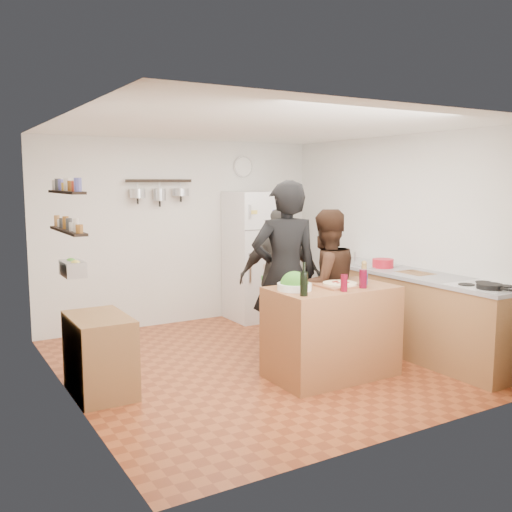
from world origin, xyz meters
TOP-DOWN VIEW (x-y plane):
  - room_shell at (0.00, 0.39)m, footprint 4.20×4.20m
  - prep_island at (0.39, -0.73)m, footprint 1.25×0.72m
  - pizza_board at (0.47, -0.75)m, footprint 0.42×0.34m
  - pizza at (0.47, -0.75)m, footprint 0.34×0.34m
  - salad_bowl at (-0.03, -0.68)m, footprint 0.33×0.33m
  - wine_bottle at (-0.11, -0.95)m, footprint 0.07×0.07m
  - wine_glass_near at (0.34, -0.97)m, footprint 0.07×0.07m
  - wine_glass_far at (0.61, -0.93)m, footprint 0.08×0.08m
  - pepper_mill at (0.84, -0.68)m, footprint 0.06×0.06m
  - salt_canister at (0.69, -0.85)m, footprint 0.08×0.08m
  - person_left at (0.16, -0.22)m, footprint 0.82×0.65m
  - person_center at (0.64, -0.29)m, footprint 0.84×0.68m
  - person_back at (0.50, 0.38)m, footprint 1.03×0.83m
  - counter_run at (1.70, -0.55)m, footprint 0.63×2.63m
  - stove_top at (1.70, -1.50)m, footprint 0.60×0.62m
  - skillet at (1.60, -1.62)m, footprint 0.25×0.25m
  - sink at (1.70, 0.30)m, footprint 0.50×0.80m
  - cutting_board at (1.70, -0.56)m, footprint 0.30×0.40m
  - red_bowl at (1.65, -0.09)m, footprint 0.25×0.25m
  - fridge at (0.95, 1.75)m, footprint 0.70×0.68m
  - wall_clock at (0.95, 2.08)m, footprint 0.30×0.03m
  - spice_shelf_lower at (-1.93, 0.20)m, footprint 0.12×1.00m
  - spice_shelf_upper at (-1.93, 0.20)m, footprint 0.12×1.00m
  - produce_basket at (-1.90, 0.20)m, footprint 0.18×0.35m
  - side_table at (-1.74, -0.02)m, footprint 0.50×0.80m
  - pot_rack at (-0.35, 2.00)m, footprint 0.90×0.04m

SIDE VIEW (x-z plane):
  - side_table at x=-1.74m, z-range 0.00..0.73m
  - counter_run at x=1.70m, z-range 0.00..0.90m
  - prep_island at x=0.39m, z-range 0.00..0.91m
  - person_back at x=0.50m, z-range 0.00..1.64m
  - person_center at x=0.64m, z-range 0.00..1.65m
  - fridge at x=0.95m, z-range 0.00..1.80m
  - stove_top at x=1.70m, z-range 0.90..0.92m
  - cutting_board at x=1.70m, z-range 0.90..0.92m
  - sink at x=1.70m, z-range 0.90..0.93m
  - pizza_board at x=0.47m, z-range 0.91..0.93m
  - pizza at x=0.47m, z-range 0.93..0.95m
  - salad_bowl at x=-0.03m, z-range 0.91..0.98m
  - skillet at x=1.60m, z-range 0.92..0.97m
  - salt_canister at x=0.69m, z-range 0.91..1.03m
  - red_bowl at x=1.65m, z-range 0.92..1.02m
  - person_left at x=0.16m, z-range 0.00..1.96m
  - wine_glass_near at x=0.34m, z-range 0.91..1.07m
  - pepper_mill at x=0.84m, z-range 0.91..1.09m
  - wine_glass_far at x=0.61m, z-range 0.91..1.09m
  - wine_bottle at x=-0.11m, z-range 0.91..1.13m
  - produce_basket at x=-1.90m, z-range 1.08..1.22m
  - room_shell at x=0.00m, z-range -0.85..3.35m
  - spice_shelf_lower at x=-1.93m, z-range 1.49..1.51m
  - spice_shelf_upper at x=-1.93m, z-range 1.84..1.86m
  - pot_rack at x=-0.35m, z-range 1.93..1.97m
  - wall_clock at x=0.95m, z-range 2.00..2.30m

